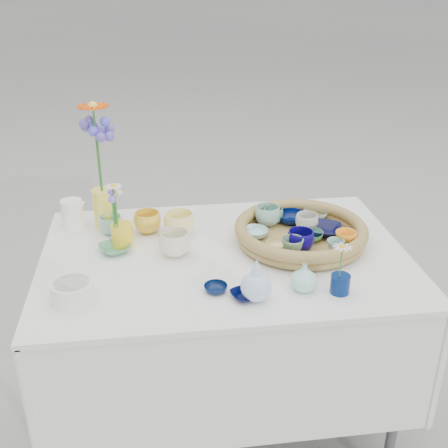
{
  "coord_description": "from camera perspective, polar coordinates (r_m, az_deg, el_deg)",
  "views": [
    {
      "loc": [
        -0.23,
        -1.69,
        1.7
      ],
      "look_at": [
        0.0,
        0.02,
        0.87
      ],
      "focal_mm": 45.0,
      "sensor_mm": 36.0,
      "label": 1
    }
  ],
  "objects": [
    {
      "name": "tray_ceramic_12",
      "position": [
        2.12,
        5.02,
        0.88
      ],
      "size": [
        0.08,
        0.08,
        0.06
      ],
      "primitive_type": "imported",
      "rotation": [
        0.0,
        0.0,
        0.01
      ],
      "color": "#599068",
      "rests_on": "wicker_tray"
    },
    {
      "name": "loose_ceramic_5",
      "position": [
        2.11,
        -11.41,
        -0.07
      ],
      "size": [
        0.11,
        0.11,
        0.07
      ],
      "primitive_type": "imported",
      "rotation": [
        0.0,
        0.0,
        0.28
      ],
      "color": "#88C4B6",
      "rests_on": "display_table"
    },
    {
      "name": "gerbera",
      "position": [
        2.08,
        -12.75,
        7.42
      ],
      "size": [
        0.14,
        0.14,
        0.33
      ],
      "primitive_type": null,
      "rotation": [
        0.0,
        0.0,
        0.1
      ],
      "color": "#FF4900",
      "rests_on": "tall_vase_yellow"
    },
    {
      "name": "white_pitcher",
      "position": [
        2.19,
        -15.14,
        1.0
      ],
      "size": [
        0.13,
        0.11,
        0.11
      ],
      "primitive_type": null,
      "rotation": [
        0.0,
        0.0,
        -0.27
      ],
      "color": "white",
      "rests_on": "display_table"
    },
    {
      "name": "tray_ceramic_0",
      "position": [
        2.14,
        6.91,
        0.61
      ],
      "size": [
        0.12,
        0.12,
        0.04
      ],
      "primitive_type": "imported",
      "rotation": [
        0.0,
        0.0,
        -0.09
      ],
      "color": "#000E43",
      "rests_on": "wicker_tray"
    },
    {
      "name": "wicker_tray",
      "position": [
        2.02,
        7.78,
        -0.88
      ],
      "size": [
        0.47,
        0.47,
        0.08
      ],
      "primitive_type": null,
      "color": "olive",
      "rests_on": "display_table"
    },
    {
      "name": "tray_ceramic_11",
      "position": [
        1.92,
        11.23,
        -2.37
      ],
      "size": [
        0.06,
        0.06,
        0.06
      ],
      "primitive_type": "imported",
      "rotation": [
        0.0,
        0.0,
        0.04
      ],
      "color": "#87B5A9",
      "rests_on": "wicker_tray"
    },
    {
      "name": "tray_ceramic_2",
      "position": [
        1.96,
        12.24,
        -1.66
      ],
      "size": [
        0.08,
        0.08,
        0.07
      ],
      "primitive_type": "imported",
      "rotation": [
        0.0,
        0.0,
        0.07
      ],
      "color": "#FFA324",
      "rests_on": "wicker_tray"
    },
    {
      "name": "hydrangea",
      "position": [
        2.08,
        -12.54,
        6.21
      ],
      "size": [
        0.12,
        0.12,
        0.32
      ],
      "primitive_type": null,
      "rotation": [
        0.0,
        0.0,
        0.39
      ],
      "color": "#5A4EAB",
      "rests_on": "tall_vase_yellow"
    },
    {
      "name": "loose_ceramic_1",
      "position": [
        2.06,
        -4.56,
        -0.02
      ],
      "size": [
        0.12,
        0.12,
        0.09
      ],
      "primitive_type": "imported",
      "rotation": [
        0.0,
        0.0,
        0.05
      ],
      "color": "#FFF290",
      "rests_on": "display_table"
    },
    {
      "name": "loose_ceramic_0",
      "position": [
        2.1,
        -7.79,
        0.18
      ],
      "size": [
        0.13,
        0.13,
        0.08
      ],
      "primitive_type": "imported",
      "rotation": [
        0.0,
        0.0,
        -0.35
      ],
      "color": "gold",
      "rests_on": "display_table"
    },
    {
      "name": "daisy_posy",
      "position": [
        1.96,
        -10.68,
        2.1
      ],
      "size": [
        0.1,
        0.1,
        0.17
      ],
      "primitive_type": null,
      "rotation": [
        0.0,
        0.0,
        -0.17
      ],
      "color": "white",
      "rests_on": "daisy_cup"
    },
    {
      "name": "tall_vase_yellow",
      "position": [
        2.16,
        -12.13,
        1.6
      ],
      "size": [
        0.09,
        0.09,
        0.15
      ],
      "primitive_type": "cylinder",
      "rotation": [
        0.0,
        0.0,
        0.23
      ],
      "color": "#FEE64A",
      "rests_on": "display_table"
    },
    {
      "name": "tray_ceramic_6",
      "position": [
        2.1,
        4.45,
        0.86
      ],
      "size": [
        0.11,
        0.11,
        0.07
      ],
      "primitive_type": "imported",
      "rotation": [
        0.0,
        0.0,
        -0.13
      ],
      "color": "#8FC1B8",
      "rests_on": "wicker_tray"
    },
    {
      "name": "loose_ceramic_4",
      "position": [
        1.73,
        -0.85,
        -6.55
      ],
      "size": [
        0.08,
        0.08,
        0.02
      ],
      "primitive_type": "imported",
      "rotation": [
        0.0,
        0.0,
        0.07
      ],
      "color": "#06153B",
      "rests_on": "display_table"
    },
    {
      "name": "loose_ceramic_6",
      "position": [
        1.7,
        2.17,
        -7.23
      ],
      "size": [
        0.11,
        0.11,
        0.02
      ],
      "primitive_type": "imported",
      "rotation": [
        0.0,
        0.0,
        0.3
      ],
      "color": "#010631",
      "rests_on": "display_table"
    },
    {
      "name": "tray_ceramic_3",
      "position": [
        2.02,
        8.76,
        -1.18
      ],
      "size": [
        0.1,
        0.1,
        0.03
      ],
      "primitive_type": "imported",
      "rotation": [
        0.0,
        0.0,
        -0.04
      ],
      "color": "#4EA972",
      "rests_on": "wicker_tray"
    },
    {
      "name": "bud_vase_paleblue",
      "position": [
        1.66,
        3.3,
        -5.62
      ],
      "size": [
        0.1,
        0.1,
        0.14
      ],
      "primitive_type": null,
      "rotation": [
        0.0,
        0.0,
        -0.06
      ],
      "color": "#B7D4F4",
      "rests_on": "display_table"
    },
    {
      "name": "loose_ceramic_2",
      "position": [
        1.99,
        -11.0,
        -2.45
      ],
      "size": [
        0.14,
        0.14,
        0.03
      ],
      "primitive_type": "imported",
      "rotation": [
        0.0,
        0.0,
        0.39
      ],
      "color": "#53976C",
      "rests_on": "display_table"
    },
    {
      "name": "tray_ceramic_9",
      "position": [
        1.93,
        7.79,
        -1.7
      ],
      "size": [
        0.12,
        0.12,
        0.07
      ],
      "primitive_type": "imported",
      "rotation": [
        0.0,
        0.0,
        0.29
      ],
      "color": "#0E0662",
      "rests_on": "wicker_tray"
    },
    {
      "name": "bud_vase_cobalt",
      "position": [
        1.75,
        11.71,
        -5.98
      ],
      "size": [
        0.07,
        0.07,
        0.06
      ],
      "primitive_type": "cylinder",
      "rotation": [
        0.0,
        0.0,
        -0.12
      ],
      "color": "#041B53",
      "rests_on": "display_table"
    },
    {
      "name": "daisy_cup",
      "position": [
        2.01,
        -10.27,
        -1.12
      ],
      "size": [
        0.1,
        0.1,
        0.08
      ],
      "primitive_type": "cylinder",
      "rotation": [
        0.0,
        0.0,
        0.38
      ],
      "color": "yellow",
      "rests_on": "display_table"
    },
    {
      "name": "fluted_bowl",
      "position": [
        1.73,
        -15.13,
        -6.7
      ],
      "size": [
        0.16,
        0.16,
        0.07
      ],
      "primitive_type": null,
      "rotation": [
        0.0,
        0.0,
        -0.25
      ],
      "color": "white",
      "rests_on": "display_table"
    },
    {
      "name": "tray_ceramic_7",
      "position": [
        2.07,
        8.4,
        0.14
      ],
      "size": [
        0.1,
        0.1,
        0.07
      ],
      "primitive_type": "imported",
      "rotation": [
        0.0,
        0.0,
        0.28
      ],
      "color": "beige",
      "rests_on": "wicker_tray"
    },
    {
      "name": "ground",
      "position": [
        2.41,
        0.07,
        -19.24
      ],
      "size": [
        80.0,
        80.0,
        0.0
      ],
      "primitive_type": "plane",
      "color": "#A3A399"
    },
    {
      "name": "tray_ceramic_1",
      "position": [
        2.07,
        10.07,
        -0.58
      ],
      "size": [
        0.17,
        0.17,
        0.03
      ],
      "primitive_type": "imported",
      "rotation": [
        0.0,
        0.0,
        -0.42
      ],
      "color": "black",
      "rests_on": "wicker_tray"
    },
    {
      "name": "tray_ceramic_10",
      "position": [
        1.94,
        5.46,
        -2.18
      ],
      "size": [
        0.09,
        0.09,
        0.03
      ],
      "primitive_type": "imported",
      "rotation": [
        0.0,
        0.0,
        -0.12
      ],
      "color": "#DACA7A",
      "rests_on": "wicker_tray"
    },
    {
      "name": "tray_ceramic_8",
      "position": [
        2.19,
        9.27,
        0.98
      ],
      "size": [
        0.11,
        0.11,
        0.03
      ],
      "primitive_type": "imported",
      "rotation": [
        0.0,
        0.0,
        -0.24
      ],
      "color": "#8DBAC9",
      "rests_on": "wicker_tray"
    },
    {
      "name": "tray_ceramic_5",
      "position": [
        2.02,
        3.17,
        -0.93
      ],
      "size": [
        0.12,
        0.12,
        0.03
      ],
      "primitive_type": "imported",
      "rotation": [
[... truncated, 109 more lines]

